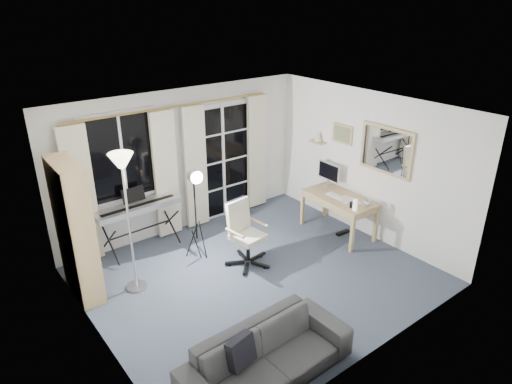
% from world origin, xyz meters
% --- Properties ---
extents(floor, '(4.50, 4.00, 0.02)m').
position_xyz_m(floor, '(0.00, 0.00, -0.01)').
color(floor, '#374150').
rests_on(floor, ground).
extents(window, '(1.20, 0.08, 1.40)m').
position_xyz_m(window, '(-1.05, 1.97, 1.50)').
color(window, white).
rests_on(window, floor).
extents(french_door, '(1.32, 0.09, 2.11)m').
position_xyz_m(french_door, '(0.75, 1.97, 1.03)').
color(french_door, white).
rests_on(french_door, floor).
extents(curtains, '(3.60, 0.07, 2.13)m').
position_xyz_m(curtains, '(-0.14, 1.88, 1.09)').
color(curtains, gold).
rests_on(curtains, floor).
extents(bookshelf, '(0.32, 0.88, 1.88)m').
position_xyz_m(bookshelf, '(-2.12, 1.14, 0.89)').
color(bookshelf, tan).
rests_on(bookshelf, floor).
extents(torchiere_lamp, '(0.33, 0.33, 1.96)m').
position_xyz_m(torchiere_lamp, '(-1.50, 0.81, 1.58)').
color(torchiere_lamp, '#B2B2B7').
rests_on(torchiere_lamp, floor).
extents(keyboard_piano, '(1.35, 0.68, 0.97)m').
position_xyz_m(keyboard_piano, '(-1.00, 1.70, 0.74)').
color(keyboard_piano, black).
rests_on(keyboard_piano, floor).
extents(studio_light, '(0.27, 0.30, 1.49)m').
position_xyz_m(studio_light, '(-0.42, 0.93, 1.20)').
color(studio_light, black).
rests_on(studio_light, floor).
extents(office_chair, '(0.68, 0.68, 0.99)m').
position_xyz_m(office_chair, '(0.07, 0.45, 0.58)').
color(office_chair, black).
rests_on(office_chair, floor).
extents(desk, '(0.66, 1.26, 0.67)m').
position_xyz_m(desk, '(1.88, 0.21, 0.58)').
color(desk, '#A17853').
rests_on(desk, floor).
extents(monitor, '(0.16, 0.48, 0.42)m').
position_xyz_m(monitor, '(2.08, 0.66, 0.92)').
color(monitor, silver).
rests_on(monitor, desk).
extents(desk_clutter, '(0.41, 0.75, 0.84)m').
position_xyz_m(desk_clutter, '(1.82, -0.00, 0.52)').
color(desk_clutter, white).
rests_on(desk_clutter, desk).
extents(mug, '(0.11, 0.09, 0.11)m').
position_xyz_m(mug, '(1.98, -0.29, 0.72)').
color(mug, silver).
rests_on(mug, desk).
extents(wall_mirror, '(0.04, 0.94, 0.74)m').
position_xyz_m(wall_mirror, '(2.22, -0.35, 1.55)').
color(wall_mirror, tan).
rests_on(wall_mirror, floor).
extents(framed_print, '(0.03, 0.42, 0.32)m').
position_xyz_m(framed_print, '(2.23, 0.55, 1.60)').
color(framed_print, tan).
rests_on(framed_print, floor).
extents(wall_shelf, '(0.16, 0.30, 0.18)m').
position_xyz_m(wall_shelf, '(2.16, 1.05, 1.41)').
color(wall_shelf, tan).
rests_on(wall_shelf, floor).
extents(sofa, '(1.89, 0.59, 0.74)m').
position_xyz_m(sofa, '(-1.09, -1.55, 0.37)').
color(sofa, '#292A2C').
rests_on(sofa, floor).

